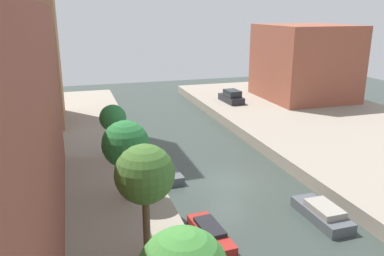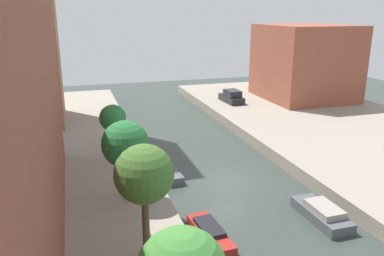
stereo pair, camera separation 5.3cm
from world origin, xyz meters
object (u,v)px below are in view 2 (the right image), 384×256
Objects in this scene: parked_car at (232,97)px; moored_boat_right_2 at (322,213)px; moored_boat_left_2 at (210,233)px; moored_boat_left_3 at (170,174)px; low_block_right at (305,62)px; street_tree_1 at (144,175)px; street_tree_3 at (113,119)px; street_tree_2 at (125,145)px.

parked_car reaches higher than moored_boat_right_2.
moored_boat_left_2 reaches higher than moored_boat_left_3.
street_tree_1 is at bearing -132.56° from low_block_right.
street_tree_3 is 5.81m from moored_boat_left_3.
parked_car is 21.34m from moored_boat_left_3.
parked_car is 1.25× the size of moored_boat_left_3.
moored_boat_right_2 reaches higher than moored_boat_left_2.
moored_boat_left_3 is at bearing -141.63° from low_block_right.
moored_boat_left_2 is 6.91m from moored_boat_right_2.
street_tree_3 is at bearing 147.13° from moored_boat_left_3.
street_tree_3 is at bearing 90.00° from street_tree_1.
low_block_right reaches higher than street_tree_1.
street_tree_2 is 6.89m from moored_boat_left_2.
low_block_right is at bearing 30.33° from street_tree_3.
street_tree_1 is 1.12× the size of street_tree_2.
street_tree_3 reaches higher than moored_boat_left_2.
low_block_right is 2.26× the size of street_tree_2.
street_tree_2 is 1.16× the size of parked_car.
moored_boat_left_2 is at bearing -70.66° from street_tree_3.
street_tree_2 reaches higher than parked_car.
street_tree_2 is at bearing 158.97° from moored_boat_right_2.
moored_boat_right_2 is at bearing -21.03° from street_tree_2.
street_tree_2 is 1.44× the size of moored_boat_left_3.
low_block_right is 2.01× the size of street_tree_1.
street_tree_2 is 1.18× the size of moored_boat_left_2.
street_tree_1 is 1.29× the size of moored_boat_right_2.
low_block_right reaches higher than moored_boat_left_2.
low_block_right is 2.67× the size of moored_boat_left_2.
low_block_right reaches higher than moored_boat_right_2.
moored_boat_left_3 is at bearing -124.71° from parked_car.
moored_boat_right_2 is (-5.08, -25.97, -1.21)m from parked_car.
moored_boat_right_2 is (6.91, -0.04, 0.10)m from moored_boat_left_2.
street_tree_3 is 1.01× the size of moored_boat_right_2.
low_block_right is 37.53m from street_tree_1.
street_tree_3 is at bearing 134.66° from moored_boat_right_2.
street_tree_3 is at bearing -136.15° from parked_car.
parked_car is at bearing 55.29° from moored_boat_left_3.
moored_boat_left_2 is at bearing 27.94° from street_tree_1.
moored_boat_right_2 is at bearing -101.06° from parked_car.
parked_car is at bearing 178.23° from low_block_right.
low_block_right is 29.44m from street_tree_3.
street_tree_1 is at bearing -90.00° from street_tree_2.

